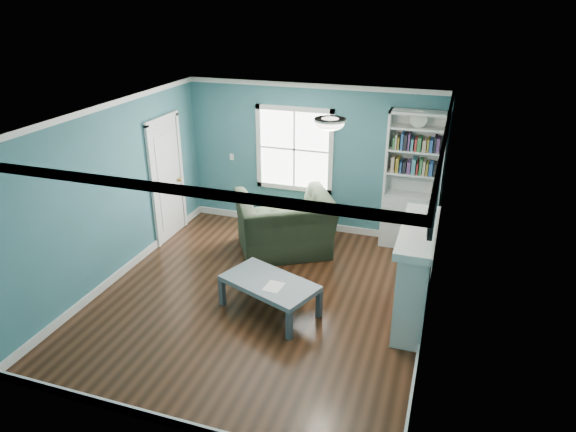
% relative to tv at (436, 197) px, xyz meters
% --- Properties ---
extents(floor, '(5.00, 5.00, 0.00)m').
position_rel_tv_xyz_m(floor, '(-2.20, -0.20, -1.72)').
color(floor, black).
rests_on(floor, ground).
extents(room_walls, '(5.00, 5.00, 5.00)m').
position_rel_tv_xyz_m(room_walls, '(-2.20, -0.20, -0.14)').
color(room_walls, '#316B6F').
rests_on(room_walls, ground).
extents(trim, '(4.50, 5.00, 2.60)m').
position_rel_tv_xyz_m(trim, '(-2.20, -0.20, -0.49)').
color(trim, white).
rests_on(trim, ground).
extents(window, '(1.40, 0.06, 1.50)m').
position_rel_tv_xyz_m(window, '(-2.50, 2.29, -0.27)').
color(window, white).
rests_on(window, room_walls).
extents(bookshelf, '(0.90, 0.35, 2.31)m').
position_rel_tv_xyz_m(bookshelf, '(-0.43, 2.10, -0.80)').
color(bookshelf, silver).
rests_on(bookshelf, ground).
extents(fireplace, '(0.44, 1.58, 1.30)m').
position_rel_tv_xyz_m(fireplace, '(-0.12, 0.00, -1.09)').
color(fireplace, black).
rests_on(fireplace, ground).
extents(tv, '(0.06, 1.10, 0.65)m').
position_rel_tv_xyz_m(tv, '(0.00, 0.00, 0.00)').
color(tv, black).
rests_on(tv, fireplace).
extents(door, '(0.12, 0.98, 2.17)m').
position_rel_tv_xyz_m(door, '(-4.42, 1.20, -0.65)').
color(door, silver).
rests_on(door, ground).
extents(ceiling_fixture, '(0.38, 0.38, 0.15)m').
position_rel_tv_xyz_m(ceiling_fixture, '(-1.30, -0.10, 0.82)').
color(ceiling_fixture, white).
rests_on(ceiling_fixture, room_walls).
extents(light_switch, '(0.08, 0.01, 0.12)m').
position_rel_tv_xyz_m(light_switch, '(-3.70, 2.28, -0.52)').
color(light_switch, white).
rests_on(light_switch, room_walls).
extents(recliner, '(1.77, 1.59, 1.30)m').
position_rel_tv_xyz_m(recliner, '(-2.32, 1.24, -1.07)').
color(recliner, black).
rests_on(recliner, ground).
extents(coffee_table, '(1.43, 1.10, 0.46)m').
position_rel_tv_xyz_m(coffee_table, '(-1.96, -0.46, -1.33)').
color(coffee_table, '#444B52').
rests_on(coffee_table, ground).
extents(paper_sheet, '(0.24, 0.30, 0.00)m').
position_rel_tv_xyz_m(paper_sheet, '(-1.86, -0.58, -1.26)').
color(paper_sheet, white).
rests_on(paper_sheet, coffee_table).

